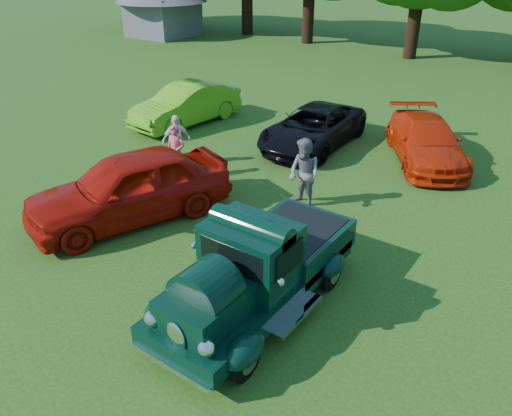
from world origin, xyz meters
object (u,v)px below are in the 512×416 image
Objects in this scene: back_car_lime at (186,105)px; back_car_black at (313,127)px; red_convertible at (129,187)px; spectator_white at (176,140)px; gazebo at (161,0)px; back_car_orange at (426,141)px; hero_pickup at (258,270)px; spectator_grey at (304,174)px; spectator_pink at (176,152)px.

back_car_lime reaches higher than back_car_black.
red_convertible is at bearing -52.44° from back_car_lime.
red_convertible is 3.41m from spectator_white.
back_car_orange is at bearing -27.41° from gazebo.
hero_pickup is 4.15m from spectator_grey.
hero_pickup is 2.98× the size of spectator_pink.
gazebo reaches higher than hero_pickup.
red_convertible is at bearing -133.61° from spectator_white.
gazebo is (-17.07, 16.65, 1.62)m from spectator_white.
spectator_white is at bearing 145.50° from hero_pickup.
spectator_grey reaches higher than spectator_white.
back_car_orange is at bearing 16.57° from back_car_lime.
red_convertible is 6.98m from back_car_black.
spectator_grey is (6.95, -3.19, 0.19)m from back_car_lime.
red_convertible is 0.77× the size of gazebo.
back_car_orange is 2.46× the size of spectator_grey.
gazebo is (-19.66, 12.88, 1.76)m from back_car_black.
spectator_grey is (-1.36, 3.92, 0.11)m from hero_pickup.
back_car_black is 4.57m from spectator_white.
hero_pickup is 3.02× the size of spectator_white.
back_car_black is at bearing -33.24° from gazebo.
spectator_white is 0.24× the size of gazebo.
hero_pickup reaches higher than back_car_lime.
red_convertible reaches higher than back_car_orange.
back_car_black is at bearing 13.93° from back_car_lime.
spectator_pink is (-5.37, -5.38, 0.14)m from back_car_orange.
spectator_pink is at bearing -152.98° from spectator_grey.
spectator_grey is at bearing -18.88° from back_car_lime.
hero_pickup reaches higher than red_convertible.
spectator_white is at bearing -44.29° from gazebo.
back_car_lime is 2.79× the size of spectator_pink.
red_convertible is 9.05m from back_car_orange.
spectator_white is at bearing -45.92° from back_car_lime.
spectator_grey is 1.17× the size of spectator_white.
back_car_black is (5.00, 0.72, -0.08)m from back_car_lime.
spectator_pink reaches higher than back_car_black.
hero_pickup is at bearing -34.77° from back_car_lime.
red_convertible is at bearing -102.51° from back_car_black.
gazebo is at bearing 119.93° from back_car_orange.
back_car_lime is at bearing 173.78° from spectator_grey.
back_car_lime is 0.95× the size of back_car_black.
back_car_orange is 7.64m from spectator_white.
back_car_black is 23.57m from gazebo.
spectator_grey is (-1.51, -4.80, 0.26)m from back_car_orange.
gazebo reaches higher than spectator_white.
back_car_black is 2.55× the size of spectator_grey.
hero_pickup is 30.96m from gazebo.
back_car_orange is 2.87× the size of spectator_white.
back_car_orange reaches higher than back_car_black.
hero_pickup is at bearing -102.45° from spectator_white.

